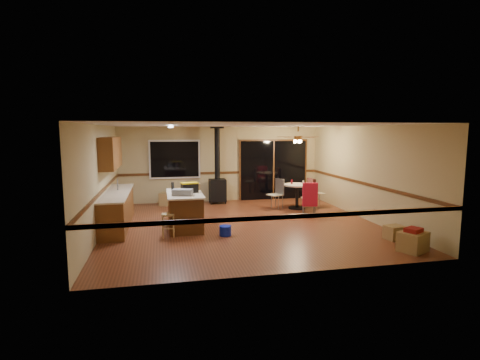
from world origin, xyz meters
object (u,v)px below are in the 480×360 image
object	(u,v)px
bar_stool	(168,225)
box_under_window	(168,199)
chair_near	(310,194)
dining_table	(297,192)
blue_bucket	(225,231)
box_corner_a	(413,242)
box_corner_b	(394,233)
toolbox_grey	(183,192)
toolbox_black	(190,188)
chair_right	(312,189)
kitchen_island	(185,210)
chair_left	(278,190)
wood_stove	(217,182)

from	to	relation	value
bar_stool	box_under_window	size ratio (longest dim) A/B	1.03
bar_stool	chair_near	bearing A→B (deg)	20.36
dining_table	blue_bucket	bearing A→B (deg)	-136.75
dining_table	box_under_window	world-z (taller)	dining_table
box_corner_a	box_corner_b	size ratio (longest dim) A/B	1.37
toolbox_grey	blue_bucket	distance (m)	1.41
box_under_window	box_corner_a	world-z (taller)	box_under_window
toolbox_grey	toolbox_black	size ratio (longest dim) A/B	1.18
bar_stool	chair_right	bearing A→B (deg)	28.13
chair_near	chair_right	bearing A→B (deg)	63.80
toolbox_black	chair_right	world-z (taller)	toolbox_black
kitchen_island	blue_bucket	world-z (taller)	kitchen_island
chair_right	box_corner_b	size ratio (longest dim) A/B	1.78
chair_right	chair_left	bearing A→B (deg)	174.84
bar_stool	box_corner_b	bearing A→B (deg)	-14.36
bar_stool	blue_bucket	world-z (taller)	bar_stool
wood_stove	chair_right	bearing A→B (deg)	-25.25
chair_left	box_under_window	distance (m)	3.64
box_corner_b	chair_left	bearing A→B (deg)	112.04
wood_stove	toolbox_black	world-z (taller)	wood_stove
wood_stove	toolbox_black	distance (m)	3.25
kitchen_island	blue_bucket	bearing A→B (deg)	-46.87
toolbox_black	chair_near	distance (m)	3.68
bar_stool	toolbox_grey	bearing A→B (deg)	47.65
bar_stool	chair_near	distance (m)	4.44
wood_stove	toolbox_grey	distance (m)	3.67
bar_stool	box_corner_a	size ratio (longest dim) A/B	1.02
dining_table	box_corner_a	size ratio (longest dim) A/B	1.60
bar_stool	dining_table	world-z (taller)	dining_table
box_under_window	chair_near	bearing A→B (deg)	-29.14
chair_near	chair_right	size ratio (longest dim) A/B	1.00
chair_right	box_under_window	distance (m)	4.73
box_under_window	box_corner_b	xyz separation A→B (m)	(4.96, -5.10, -0.05)
chair_near	box_corner_b	bearing A→B (deg)	-72.52
box_corner_a	box_under_window	bearing A→B (deg)	128.95
wood_stove	box_corner_b	xyz separation A→B (m)	(3.30, -5.10, -0.57)
bar_stool	blue_bucket	xyz separation A→B (m)	(1.32, -0.18, -0.16)
chair_near	box_under_window	world-z (taller)	chair_near
kitchen_island	toolbox_grey	size ratio (longest dim) A/B	3.49
toolbox_grey	chair_near	world-z (taller)	toolbox_grey
kitchen_island	bar_stool	bearing A→B (deg)	-119.99
kitchen_island	box_corner_a	size ratio (longest dim) A/B	3.13
blue_bucket	dining_table	size ratio (longest dim) A/B	0.33
chair_right	toolbox_black	bearing A→B (deg)	-157.46
kitchen_island	bar_stool	xyz separation A→B (m)	(-0.44, -0.76, -0.18)
dining_table	chair_right	bearing A→B (deg)	4.43
chair_right	box_corner_a	bearing A→B (deg)	-86.47
blue_bucket	toolbox_black	bearing A→B (deg)	127.69
chair_near	box_corner_b	distance (m)	3.00
toolbox_black	chair_right	xyz separation A→B (m)	(4.03, 1.67, -0.42)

